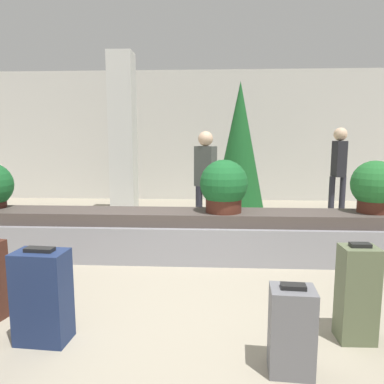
{
  "coord_description": "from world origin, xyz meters",
  "views": [
    {
      "loc": [
        0.26,
        -3.26,
        1.58
      ],
      "look_at": [
        0.0,
        1.5,
        0.88
      ],
      "focal_mm": 35.0,
      "sensor_mm": 36.0,
      "label": 1
    }
  ],
  "objects_px": {
    "suitcase_0": "(42,296)",
    "potted_plant_0": "(224,187)",
    "pillar": "(123,136)",
    "suitcase_4": "(357,294)",
    "suitcase_2": "(292,330)",
    "traveler_0": "(205,174)",
    "traveler_1": "(339,165)",
    "decorated_tree": "(239,149)",
    "potted_plant_1": "(375,187)"
  },
  "relations": [
    {
      "from": "potted_plant_1",
      "to": "potted_plant_0",
      "type": "bearing_deg",
      "value": -177.73
    },
    {
      "from": "suitcase_0",
      "to": "potted_plant_0",
      "type": "height_order",
      "value": "potted_plant_0"
    },
    {
      "from": "pillar",
      "to": "suitcase_2",
      "type": "bearing_deg",
      "value": -65.21
    },
    {
      "from": "suitcase_4",
      "to": "potted_plant_1",
      "type": "height_order",
      "value": "potted_plant_1"
    },
    {
      "from": "traveler_0",
      "to": "potted_plant_1",
      "type": "bearing_deg",
      "value": 2.78
    },
    {
      "from": "potted_plant_1",
      "to": "traveler_0",
      "type": "relative_size",
      "value": 0.4
    },
    {
      "from": "suitcase_4",
      "to": "pillar",
      "type": "bearing_deg",
      "value": 121.14
    },
    {
      "from": "pillar",
      "to": "potted_plant_0",
      "type": "xyz_separation_m",
      "value": [
        1.92,
        -2.66,
        -0.65
      ]
    },
    {
      "from": "suitcase_4",
      "to": "traveler_0",
      "type": "relative_size",
      "value": 0.47
    },
    {
      "from": "traveler_0",
      "to": "pillar",
      "type": "bearing_deg",
      "value": 169.0
    },
    {
      "from": "suitcase_0",
      "to": "potted_plant_1",
      "type": "xyz_separation_m",
      "value": [
        3.35,
        2.14,
        0.6
      ]
    },
    {
      "from": "suitcase_0",
      "to": "potted_plant_0",
      "type": "relative_size",
      "value": 1.12
    },
    {
      "from": "suitcase_4",
      "to": "potted_plant_1",
      "type": "distance_m",
      "value": 2.27
    },
    {
      "from": "pillar",
      "to": "potted_plant_0",
      "type": "distance_m",
      "value": 3.34
    },
    {
      "from": "traveler_0",
      "to": "decorated_tree",
      "type": "distance_m",
      "value": 1.16
    },
    {
      "from": "suitcase_4",
      "to": "traveler_1",
      "type": "bearing_deg",
      "value": 72.83
    },
    {
      "from": "potted_plant_1",
      "to": "traveler_1",
      "type": "xyz_separation_m",
      "value": [
        0.32,
        2.35,
        0.1
      ]
    },
    {
      "from": "suitcase_2",
      "to": "traveler_1",
      "type": "distance_m",
      "value": 5.17
    },
    {
      "from": "suitcase_0",
      "to": "suitcase_2",
      "type": "relative_size",
      "value": 1.21
    },
    {
      "from": "suitcase_0",
      "to": "traveler_0",
      "type": "xyz_separation_m",
      "value": [
        1.19,
        3.27,
        0.63
      ]
    },
    {
      "from": "traveler_1",
      "to": "suitcase_4",
      "type": "bearing_deg",
      "value": 160.42
    },
    {
      "from": "potted_plant_1",
      "to": "traveler_0",
      "type": "distance_m",
      "value": 2.44
    },
    {
      "from": "traveler_1",
      "to": "potted_plant_1",
      "type": "bearing_deg",
      "value": 168.69
    },
    {
      "from": "decorated_tree",
      "to": "pillar",
      "type": "bearing_deg",
      "value": 166.66
    },
    {
      "from": "potted_plant_0",
      "to": "traveler_0",
      "type": "bearing_deg",
      "value": 102.13
    },
    {
      "from": "pillar",
      "to": "potted_plant_1",
      "type": "xyz_separation_m",
      "value": [
        3.82,
        -2.59,
        -0.64
      ]
    },
    {
      "from": "pillar",
      "to": "traveler_1",
      "type": "xyz_separation_m",
      "value": [
        4.14,
        -0.23,
        -0.54
      ]
    },
    {
      "from": "suitcase_0",
      "to": "decorated_tree",
      "type": "bearing_deg",
      "value": 70.99
    },
    {
      "from": "traveler_1",
      "to": "decorated_tree",
      "type": "distance_m",
      "value": 1.93
    },
    {
      "from": "suitcase_2",
      "to": "pillar",
      "type": "bearing_deg",
      "value": 118.6
    },
    {
      "from": "potted_plant_0",
      "to": "traveler_1",
      "type": "xyz_separation_m",
      "value": [
        2.22,
        2.43,
        0.1
      ]
    },
    {
      "from": "decorated_tree",
      "to": "suitcase_2",
      "type": "bearing_deg",
      "value": -89.31
    },
    {
      "from": "traveler_0",
      "to": "decorated_tree",
      "type": "height_order",
      "value": "decorated_tree"
    },
    {
      "from": "pillar",
      "to": "suitcase_4",
      "type": "relative_size",
      "value": 4.08
    },
    {
      "from": "potted_plant_1",
      "to": "traveler_1",
      "type": "bearing_deg",
      "value": 82.33
    },
    {
      "from": "suitcase_4",
      "to": "potted_plant_1",
      "type": "relative_size",
      "value": 1.19
    },
    {
      "from": "suitcase_0",
      "to": "traveler_0",
      "type": "relative_size",
      "value": 0.45
    },
    {
      "from": "pillar",
      "to": "potted_plant_0",
      "type": "height_order",
      "value": "pillar"
    },
    {
      "from": "potted_plant_0",
      "to": "traveler_1",
      "type": "relative_size",
      "value": 0.38
    },
    {
      "from": "suitcase_2",
      "to": "decorated_tree",
      "type": "distance_m",
      "value": 4.6
    },
    {
      "from": "suitcase_4",
      "to": "potted_plant_0",
      "type": "xyz_separation_m",
      "value": [
        -0.98,
        1.92,
        0.57
      ]
    },
    {
      "from": "suitcase_2",
      "to": "traveler_1",
      "type": "height_order",
      "value": "traveler_1"
    },
    {
      "from": "suitcase_4",
      "to": "suitcase_2",
      "type": "bearing_deg",
      "value": -144.56
    },
    {
      "from": "potted_plant_0",
      "to": "traveler_0",
      "type": "height_order",
      "value": "traveler_0"
    },
    {
      "from": "pillar",
      "to": "traveler_0",
      "type": "bearing_deg",
      "value": -41.28
    },
    {
      "from": "suitcase_2",
      "to": "suitcase_4",
      "type": "relative_size",
      "value": 0.79
    },
    {
      "from": "pillar",
      "to": "traveler_0",
      "type": "relative_size",
      "value": 1.92
    },
    {
      "from": "traveler_0",
      "to": "decorated_tree",
      "type": "relative_size",
      "value": 0.65
    },
    {
      "from": "suitcase_4",
      "to": "traveler_0",
      "type": "height_order",
      "value": "traveler_0"
    },
    {
      "from": "suitcase_2",
      "to": "decorated_tree",
      "type": "bearing_deg",
      "value": 94.5
    }
  ]
}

